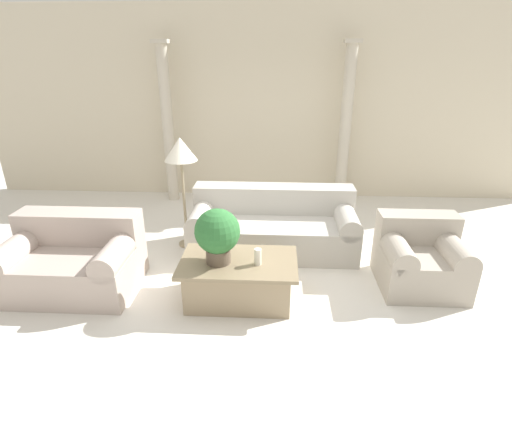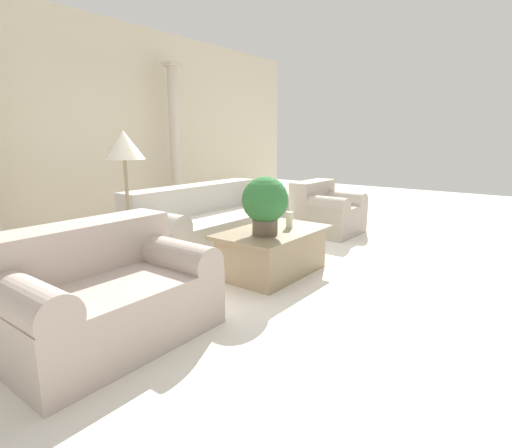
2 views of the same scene
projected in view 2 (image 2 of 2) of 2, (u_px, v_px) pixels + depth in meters
name	position (u px, v px, depth m)	size (l,w,h in m)	color
ground_plane	(250.00, 262.00, 4.60)	(16.00, 16.00, 0.00)	silver
wall_back	(91.00, 125.00, 6.09)	(10.00, 0.06, 3.20)	beige
sofa_long	(209.00, 223.00, 5.16)	(2.15, 0.96, 0.80)	#B7B2A8
loveseat	(102.00, 292.00, 2.81)	(1.39, 0.96, 0.80)	#B7A69A
coffee_table	(273.00, 251.00, 4.18)	(1.21, 0.76, 0.46)	#998466
potted_plant	(265.00, 202.00, 3.88)	(0.46, 0.46, 0.58)	brown
pillar_candle	(289.00, 220.00, 4.23)	(0.07, 0.07, 0.17)	silver
floor_lamp	(124.00, 151.00, 4.06)	(0.42, 0.42, 1.48)	gray
column_right	(175.00, 141.00, 6.95)	(0.27, 0.27, 2.64)	beige
armchair	(326.00, 211.00, 5.97)	(0.89, 0.86, 0.77)	#ADA393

